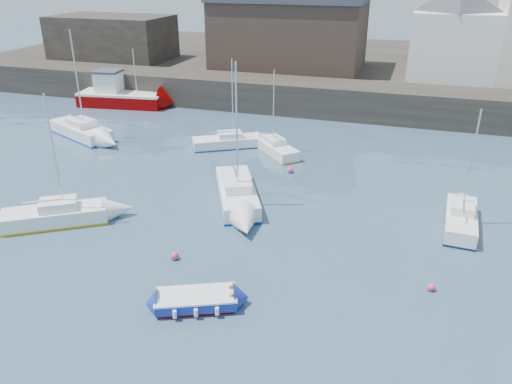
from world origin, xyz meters
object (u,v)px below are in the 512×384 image
(sailboat_e, at_px, (81,130))
(sailboat_h, at_px, (227,142))
(sailboat_f, at_px, (276,148))
(buoy_near, at_px, (175,259))
(sailboat_a, at_px, (55,215))
(blue_dinghy, at_px, (196,300))
(buoy_mid, at_px, (431,290))
(sailboat_b, at_px, (237,192))
(fishing_boat, at_px, (120,95))
(sailboat_c, at_px, (461,219))
(buoy_far, at_px, (290,173))

(sailboat_e, distance_m, sailboat_h, 12.88)
(sailboat_f, distance_m, buoy_near, 16.31)
(sailboat_e, xyz_separation_m, sailboat_f, (16.94, 1.07, -0.13))
(sailboat_e, bearing_deg, sailboat_a, -59.52)
(sailboat_e, relative_size, sailboat_h, 1.27)
(blue_dinghy, height_order, buoy_mid, blue_dinghy)
(sailboat_b, distance_m, sailboat_f, 8.93)
(sailboat_e, height_order, sailboat_h, sailboat_e)
(sailboat_a, bearing_deg, fishing_boat, 113.76)
(blue_dinghy, bearing_deg, fishing_boat, 126.69)
(sailboat_h, bearing_deg, fishing_boat, 150.04)
(sailboat_e, bearing_deg, sailboat_b, -24.91)
(sailboat_b, distance_m, sailboat_h, 10.04)
(buoy_near, bearing_deg, sailboat_a, 170.42)
(sailboat_e, height_order, buoy_mid, sailboat_e)
(sailboat_c, bearing_deg, fishing_boat, 151.81)
(fishing_boat, xyz_separation_m, sailboat_e, (2.38, -10.06, -0.55))
(blue_dinghy, distance_m, sailboat_a, 11.63)
(sailboat_e, height_order, sailboat_f, sailboat_e)
(sailboat_b, bearing_deg, buoy_far, 69.19)
(sailboat_a, xyz_separation_m, sailboat_b, (8.77, 5.99, 0.04))
(sailboat_f, height_order, buoy_near, sailboat_f)
(buoy_far, bearing_deg, fishing_boat, 149.73)
(sailboat_f, height_order, buoy_mid, sailboat_f)
(sailboat_e, distance_m, buoy_near, 22.27)
(blue_dinghy, distance_m, buoy_mid, 10.59)
(sailboat_b, relative_size, buoy_far, 20.24)
(sailboat_h, bearing_deg, sailboat_e, -174.19)
(sailboat_h, relative_size, buoy_mid, 18.76)
(sailboat_f, height_order, buoy_far, sailboat_f)
(buoy_near, height_order, buoy_mid, buoy_near)
(fishing_boat, bearing_deg, buoy_mid, -38.01)
(sailboat_e, relative_size, sailboat_f, 1.38)
(sailboat_a, xyz_separation_m, sailboat_f, (8.79, 14.92, -0.07))
(buoy_near, distance_m, buoy_far, 13.09)
(sailboat_f, distance_m, buoy_mid, 19.05)
(sailboat_a, relative_size, buoy_near, 17.52)
(sailboat_b, distance_m, sailboat_e, 18.66)
(fishing_boat, distance_m, buoy_mid, 39.20)
(sailboat_f, xyz_separation_m, buoy_near, (-0.69, -16.29, -0.45))
(fishing_boat, distance_m, buoy_near, 31.42)
(buoy_near, bearing_deg, buoy_far, 77.91)
(sailboat_e, relative_size, buoy_mid, 23.80)
(buoy_near, xyz_separation_m, buoy_far, (2.74, 12.80, 0.00))
(sailboat_e, distance_m, buoy_far, 19.15)
(sailboat_c, xyz_separation_m, buoy_mid, (-1.54, -6.76, -0.51))
(blue_dinghy, xyz_separation_m, buoy_mid, (9.65, 4.34, -0.37))
(fishing_boat, bearing_deg, buoy_near, -53.61)
(sailboat_a, height_order, sailboat_c, sailboat_a)
(sailboat_c, xyz_separation_m, buoy_near, (-13.78, -7.91, -0.51))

